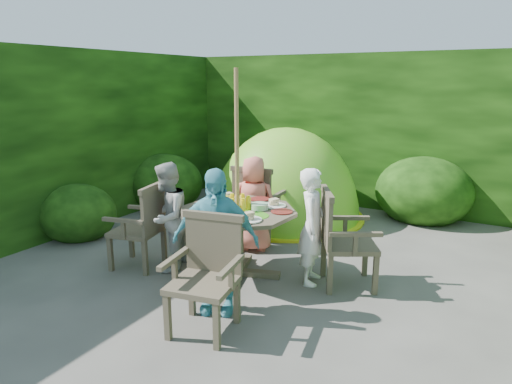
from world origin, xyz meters
The scene contains 13 objects.
ground centered at (0.00, 0.00, 0.00)m, with size 60.00×60.00×0.00m, color #4D4B45.
hedge_enclosure centered at (0.00, 1.33, 1.25)m, with size 9.00×9.00×2.50m.
patio_table centered at (-0.76, 0.17, 0.63)m, with size 1.60×1.60×0.89m.
parasol_pole centered at (-0.77, 0.17, 1.10)m, with size 0.04×0.04×2.20m, color olive.
garden_chair_right centered at (0.28, 0.48, 0.52)m, with size 0.73×0.76×0.97m.
garden_chair_left centered at (-1.81, -0.16, 0.50)m, with size 0.61×0.66×0.93m.
garden_chair_back centered at (-1.11, 1.21, 0.52)m, with size 0.62×0.56×0.98m.
garden_chair_front centered at (-0.43, -0.88, 0.50)m, with size 0.65×0.59×0.94m.
child_right centered at (0.00, 0.41, 0.61)m, with size 0.45×0.29×1.22m, color white.
child_left centered at (-1.53, -0.07, 0.61)m, with size 0.59×0.46×1.22m, color #A5A59F.
child_back centered at (-1.01, 0.93, 0.59)m, with size 0.58×0.38×1.19m, color #F27864.
child_front centered at (-0.53, -0.60, 0.67)m, with size 0.79×0.33×1.34m, color #51ABBE.
dome_tent centered at (-1.27, 2.38, 0.00)m, with size 2.75×2.75×2.78m.
Camera 1 is at (1.68, -3.79, 2.08)m, focal length 32.00 mm.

